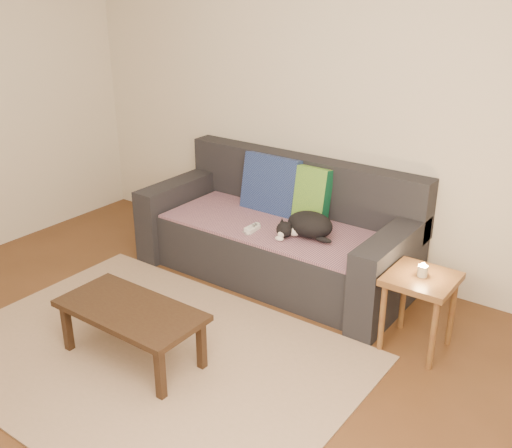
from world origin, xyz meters
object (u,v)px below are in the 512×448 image
object	(u,v)px
cat	(308,225)
coffee_table	(131,314)
side_table	(420,289)
wii_remote_b	(253,229)
sofa	(279,236)
wii_remote_a	(252,227)

from	to	relation	value
cat	coffee_table	size ratio (longest dim) A/B	0.46
side_table	wii_remote_b	bearing A→B (deg)	176.83
sofa	cat	world-z (taller)	sofa
sofa	wii_remote_a	xyz separation A→B (m)	(-0.07, -0.26, 0.15)
wii_remote_b	side_table	size ratio (longest dim) A/B	0.30
sofa	coffee_table	xyz separation A→B (m)	(-0.06, -1.48, 0.01)
coffee_table	cat	bearing A→B (deg)	73.81
coffee_table	wii_remote_a	bearing A→B (deg)	90.29
coffee_table	side_table	bearing A→B (deg)	40.25
cat	wii_remote_a	size ratio (longest dim) A/B	2.79
wii_remote_a	wii_remote_b	xyz separation A→B (m)	(0.03, -0.02, 0.00)
cat	wii_remote_a	bearing A→B (deg)	-172.03
cat	coffee_table	distance (m)	1.42
sofa	wii_remote_b	bearing A→B (deg)	-98.08
sofa	coffee_table	bearing A→B (deg)	-92.47
side_table	sofa	bearing A→B (deg)	164.47
wii_remote_b	wii_remote_a	bearing A→B (deg)	46.80
wii_remote_a	wii_remote_b	distance (m)	0.04
sofa	side_table	xyz separation A→B (m)	(1.27, -0.35, 0.11)
cat	coffee_table	xyz separation A→B (m)	(-0.39, -1.35, -0.21)
cat	wii_remote_a	xyz separation A→B (m)	(-0.40, -0.13, -0.07)
sofa	cat	distance (m)	0.41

